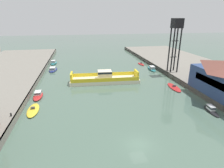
% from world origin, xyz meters
% --- Properties ---
extents(ground_plane, '(400.00, 400.00, 0.00)m').
position_xyz_m(ground_plane, '(0.00, 0.00, 0.00)').
color(ground_plane, '#4C6656').
extents(chain_ferry, '(21.00, 7.06, 3.62)m').
position_xyz_m(chain_ferry, '(-0.83, 30.26, 1.10)').
color(chain_ferry, beige).
rests_on(chain_ferry, ground).
extents(moored_boat_near_left, '(3.16, 7.86, 1.31)m').
position_xyz_m(moored_boat_near_left, '(-17.90, 46.97, 0.49)').
color(moored_boat_near_left, navy).
rests_on(moored_boat_near_left, ground).
extents(moored_boat_near_right, '(2.89, 7.55, 0.86)m').
position_xyz_m(moored_boat_near_right, '(17.59, 21.77, 0.19)').
color(moored_boat_near_right, red).
rests_on(moored_boat_near_right, ground).
extents(moored_boat_mid_left, '(2.59, 6.68, 0.97)m').
position_xyz_m(moored_boat_mid_left, '(-18.50, 14.64, 0.25)').
color(moored_boat_mid_left, yellow).
rests_on(moored_boat_mid_left, ground).
extents(moored_boat_mid_right, '(1.97, 5.30, 0.88)m').
position_xyz_m(moored_boat_mid_right, '(17.60, 49.83, 0.21)').
color(moored_boat_mid_right, red).
rests_on(moored_boat_mid_right, ground).
extents(moored_boat_far_left, '(2.27, 6.05, 1.33)m').
position_xyz_m(moored_boat_far_left, '(-18.83, 22.30, 0.49)').
color(moored_boat_far_left, red).
rests_on(moored_boat_far_left, ground).
extents(moored_boat_far_right, '(2.10, 5.35, 1.28)m').
position_xyz_m(moored_boat_far_right, '(18.30, 7.49, 0.48)').
color(moored_boat_far_right, black).
rests_on(moored_boat_far_right, ground).
extents(moored_boat_upstream_a, '(2.83, 6.69, 1.52)m').
position_xyz_m(moored_boat_upstream_a, '(-18.79, 57.92, 0.56)').
color(moored_boat_upstream_a, '#237075').
rests_on(moored_boat_upstream_a, ground).
extents(moored_boat_upstream_b, '(2.96, 7.78, 1.44)m').
position_xyz_m(moored_boat_upstream_b, '(18.82, 41.10, 0.53)').
color(moored_boat_upstream_b, '#237075').
rests_on(moored_boat_upstream_b, ground).
extents(crane_tower, '(2.99, 2.99, 17.10)m').
position_xyz_m(crane_tower, '(22.76, 33.21, 14.43)').
color(crane_tower, black).
rests_on(crane_tower, quay_right).
extents(bollard_left_aft, '(0.32, 0.32, 0.71)m').
position_xyz_m(bollard_left_aft, '(-21.36, 10.53, 1.76)').
color(bollard_left_aft, black).
rests_on(bollard_left_aft, quay_left).
extents(bollard_right_aft, '(0.32, 0.32, 0.71)m').
position_xyz_m(bollard_right_aft, '(21.36, 9.94, 1.76)').
color(bollard_right_aft, black).
rests_on(bollard_right_aft, quay_right).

